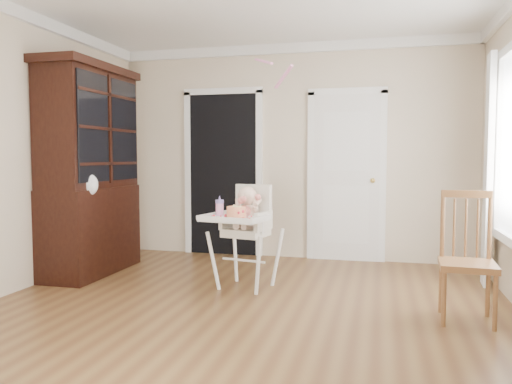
% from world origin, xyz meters
% --- Properties ---
extents(floor, '(5.00, 5.00, 0.00)m').
position_xyz_m(floor, '(0.00, 0.00, 0.00)').
color(floor, brown).
rests_on(floor, ground).
extents(wall_back, '(4.50, 0.00, 4.50)m').
position_xyz_m(wall_back, '(0.00, 2.50, 1.35)').
color(wall_back, beige).
rests_on(wall_back, floor).
extents(doorway, '(1.06, 0.05, 2.22)m').
position_xyz_m(doorway, '(-0.90, 2.48, 1.11)').
color(doorway, black).
rests_on(doorway, wall_back).
extents(closet_door, '(0.96, 0.09, 2.13)m').
position_xyz_m(closet_door, '(0.70, 2.48, 1.02)').
color(closet_door, white).
rests_on(closet_door, wall_back).
extents(window_right, '(0.13, 1.84, 2.30)m').
position_xyz_m(window_right, '(2.18, 0.80, 1.29)').
color(window_right, white).
rests_on(window_right, wall_right).
extents(high_chair, '(0.72, 0.84, 1.03)m').
position_xyz_m(high_chair, '(-0.16, 0.89, 0.64)').
color(high_chair, white).
rests_on(high_chair, floor).
extents(baby, '(0.29, 0.25, 0.44)m').
position_xyz_m(baby, '(-0.15, 0.92, 0.78)').
color(baby, beige).
rests_on(baby, high_chair).
extents(cake, '(0.23, 0.23, 0.11)m').
position_xyz_m(cake, '(-0.19, 0.66, 0.77)').
color(cake, silver).
rests_on(cake, high_chair).
extents(sippy_cup, '(0.08, 0.08, 0.20)m').
position_xyz_m(sippy_cup, '(-0.39, 0.79, 0.80)').
color(sippy_cup, pink).
rests_on(sippy_cup, high_chair).
extents(china_cabinet, '(0.60, 1.35, 2.28)m').
position_xyz_m(china_cabinet, '(-1.99, 1.09, 1.14)').
color(china_cabinet, black).
rests_on(china_cabinet, floor).
extents(dining_chair, '(0.43, 0.43, 1.02)m').
position_xyz_m(dining_chair, '(1.78, 0.37, 0.47)').
color(dining_chair, brown).
rests_on(dining_chair, floor).
extents(streamer, '(0.29, 0.43, 0.15)m').
position_xyz_m(streamer, '(-0.09, 1.34, 2.28)').
color(streamer, pink).
rests_on(streamer, ceiling).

